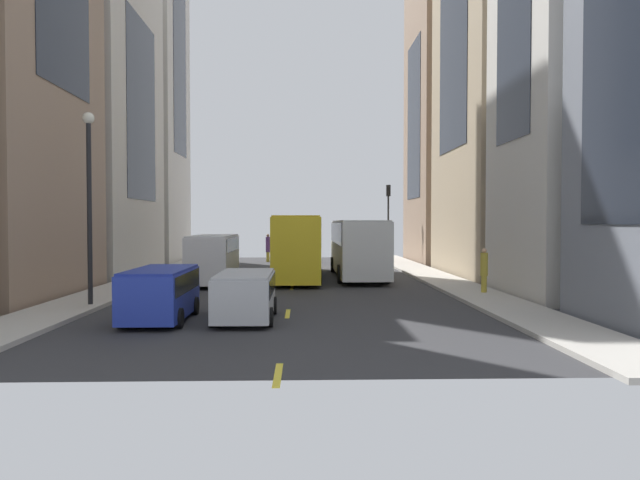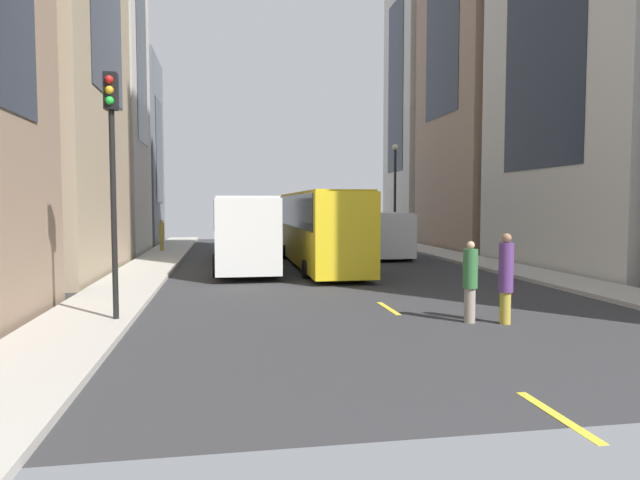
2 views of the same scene
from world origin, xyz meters
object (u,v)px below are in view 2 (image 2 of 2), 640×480
Objects in this scene: streetcar_yellow at (318,223)px; car_blue_0 at (341,230)px; city_bus_white at (244,226)px; pedestrian_waiting_curb at (470,280)px; pedestrian_crossing_mid at (162,234)px; pedestrian_crossing_near at (506,276)px; delivery_van_white at (382,231)px; traffic_light_near_corner at (112,150)px; car_silver_1 at (306,232)px.

car_blue_0 is at bearing 74.33° from streetcar_yellow.
city_bus_white is 5.41× the size of pedestrian_waiting_curb.
city_bus_white is at bearing -117.38° from car_blue_0.
pedestrian_crossing_mid is (-8.35, 9.08, -0.94)m from streetcar_yellow.
pedestrian_crossing_near is (-1.82, -29.11, 0.20)m from car_blue_0.
pedestrian_crossing_mid is at bearing 132.62° from streetcar_yellow.
city_bus_white is 5.79× the size of pedestrian_crossing_mid.
streetcar_yellow reaches higher than delivery_van_white.
pedestrian_crossing_mid is 0.32× the size of traffic_light_near_corner.
pedestrian_crossing_near is at bearing -88.14° from car_silver_1.
traffic_light_near_corner reaches higher than pedestrian_crossing_near.
delivery_van_white is 13.70m from pedestrian_crossing_mid.
pedestrian_crossing_mid reaches higher than car_silver_1.
pedestrian_crossing_near is (0.82, -0.30, 0.11)m from pedestrian_waiting_curb.
streetcar_yellow is 3.20× the size of car_silver_1.
streetcar_yellow is at bearing 43.93° from pedestrian_crossing_mid.
car_blue_0 is 2.07× the size of pedestrian_waiting_curb.
pedestrian_crossing_mid is at bearing 157.88° from delivery_van_white.
traffic_light_near_corner is (-7.19, -12.12, 2.25)m from streetcar_yellow.
pedestrian_crossing_mid is at bearing 118.19° from city_bus_white.
city_bus_white reaches higher than pedestrian_crossing_mid.
city_bus_white is at bearing 29.50° from pedestrian_crossing_mid.
streetcar_yellow is at bearing -2.73° from city_bus_white.
delivery_van_white is at bearing 25.35° from city_bus_white.
pedestrian_waiting_curb is (5.28, -13.54, -0.90)m from city_bus_white.
traffic_light_near_corner is (-11.52, -27.56, 3.35)m from car_blue_0.
traffic_light_near_corner is at bearing -107.66° from car_silver_1.
car_blue_0 is 1.04× the size of car_silver_1.
pedestrian_waiting_curb is at bearing -98.68° from delivery_van_white.
traffic_light_near_corner is (-9.70, 1.55, 3.15)m from pedestrian_crossing_near.
pedestrian_waiting_curb reaches higher than car_blue_0.
streetcar_yellow is at bearing -137.88° from delivery_van_white.
car_blue_0 is at bearing 61.95° from pedestrian_crossing_near.
city_bus_white is 3.59m from streetcar_yellow.
city_bus_white is 2.72× the size of car_silver_1.
car_silver_1 is 1.99× the size of pedestrian_waiting_curb.
car_blue_0 is at bearing 117.96° from pedestrian_crossing_mid.
car_blue_0 is 28.93m from pedestrian_waiting_curb.
city_bus_white is 2.61× the size of car_blue_0.
pedestrian_waiting_curb is at bearing -68.71° from city_bus_white.
delivery_van_white is 11.81m from car_silver_1.
pedestrian_crossing_near is at bearing -9.09° from traffic_light_near_corner.
pedestrian_waiting_curb is 0.91× the size of pedestrian_crossing_near.
pedestrian_crossing_near is at bearing -95.92° from delivery_van_white.
car_silver_1 is at bearing 71.31° from city_bus_white.
traffic_light_near_corner reaches higher than city_bus_white.
delivery_van_white is at bearing 42.12° from streetcar_yellow.
city_bus_white is 16.10m from car_silver_1.
pedestrian_crossing_mid is (-4.77, 8.91, -0.82)m from city_bus_white.
streetcar_yellow is 3.08× the size of car_blue_0.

